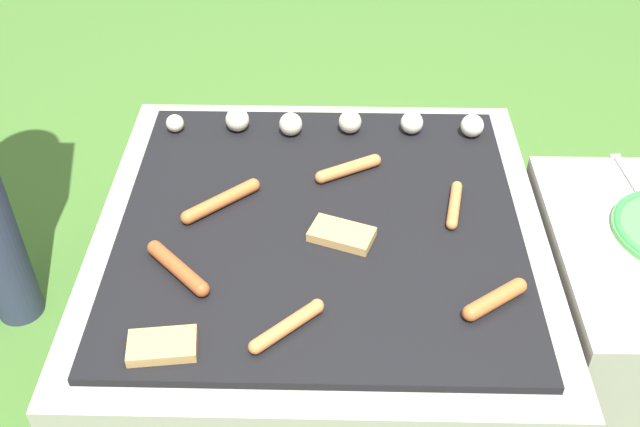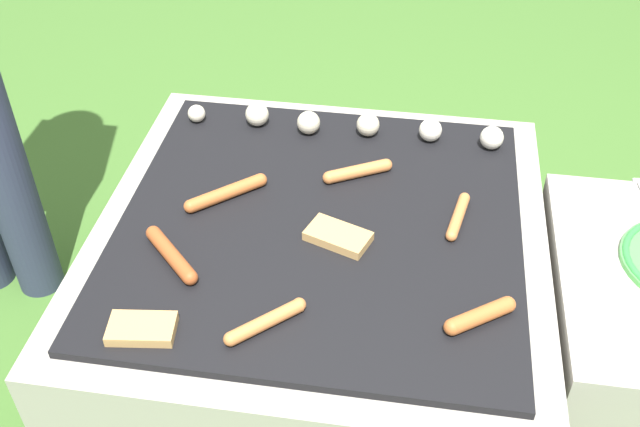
# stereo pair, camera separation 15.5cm
# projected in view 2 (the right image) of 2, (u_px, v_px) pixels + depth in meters

# --- Properties ---
(ground_plane) EXTENTS (14.00, 14.00, 0.00)m
(ground_plane) POSITION_uv_depth(u_px,v_px,m) (320.00, 352.00, 1.84)
(ground_plane) COLOR #3D6628
(grill) EXTENTS (0.94, 0.94, 0.43)m
(grill) POSITION_uv_depth(u_px,v_px,m) (320.00, 292.00, 1.70)
(grill) COLOR #9E998E
(grill) RESTS_ON ground_plane
(sausage_back_center) EXTENTS (0.15, 0.09, 0.03)m
(sausage_back_center) POSITION_uv_depth(u_px,v_px,m) (358.00, 171.00, 1.67)
(sausage_back_center) COLOR #C6753D
(sausage_back_center) RESTS_ON grill
(sausage_mid_left) EXTENTS (0.14, 0.14, 0.03)m
(sausage_mid_left) POSITION_uv_depth(u_px,v_px,m) (171.00, 255.00, 1.46)
(sausage_mid_left) COLOR #A34C23
(sausage_mid_left) RESTS_ON grill
(sausage_front_left) EXTENTS (0.16, 0.14, 0.03)m
(sausage_front_left) POSITION_uv_depth(u_px,v_px,m) (226.00, 193.00, 1.61)
(sausage_front_left) COLOR #B7602D
(sausage_front_left) RESTS_ON grill
(sausage_mid_right) EXTENTS (0.05, 0.15, 0.02)m
(sausage_mid_right) POSITION_uv_depth(u_px,v_px,m) (458.00, 216.00, 1.55)
(sausage_mid_right) COLOR #C6753D
(sausage_mid_right) RESTS_ON grill
(sausage_front_center) EXTENTS (0.13, 0.12, 0.03)m
(sausage_front_center) POSITION_uv_depth(u_px,v_px,m) (266.00, 322.00, 1.33)
(sausage_front_center) COLOR #C6753D
(sausage_front_center) RESTS_ON grill
(sausage_front_right) EXTENTS (0.13, 0.10, 0.03)m
(sausage_front_right) POSITION_uv_depth(u_px,v_px,m) (480.00, 316.00, 1.34)
(sausage_front_right) COLOR #B7602D
(sausage_front_right) RESTS_ON grill
(bread_slice_left) EXTENTS (0.13, 0.08, 0.02)m
(bread_slice_left) POSITION_uv_depth(u_px,v_px,m) (142.00, 329.00, 1.32)
(bread_slice_left) COLOR tan
(bread_slice_left) RESTS_ON grill
(bread_slice_center) EXTENTS (0.14, 0.11, 0.02)m
(bread_slice_center) POSITION_uv_depth(u_px,v_px,m) (338.00, 236.00, 1.51)
(bread_slice_center) COLOR tan
(bread_slice_center) RESTS_ON grill
(mushroom_row) EXTENTS (0.76, 0.07, 0.06)m
(mushroom_row) POSITION_uv_depth(u_px,v_px,m) (352.00, 124.00, 1.79)
(mushroom_row) COLOR beige
(mushroom_row) RESTS_ON grill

